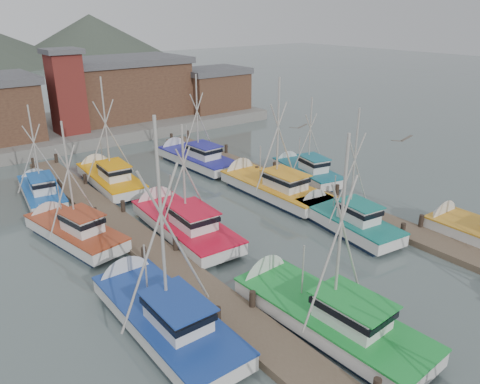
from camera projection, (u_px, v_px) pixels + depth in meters
ground at (310, 258)px, 27.05m from camera, size 260.00×260.00×0.00m
dock_left at (169, 265)px, 25.92m from camera, size 2.30×46.00×1.50m
dock_right at (337, 204)px, 33.95m from camera, size 2.30×46.00×1.50m
quay at (78, 128)px, 53.94m from camera, size 44.00×16.00×1.20m
shed_center at (123, 87)px, 55.89m from camera, size 14.84×9.54×6.90m
shed_right at (213, 88)px, 60.31m from camera, size 8.48×6.36×5.20m
lookout_tower at (67, 91)px, 48.05m from camera, size 3.60×3.60×8.50m
boat_4 at (319, 312)px, 21.11m from camera, size 4.06×10.11×10.02m
boat_5 at (342, 218)px, 30.50m from camera, size 3.54×8.57×8.70m
boat_6 at (160, 313)px, 21.04m from camera, size 4.37×9.80×10.69m
boat_8 at (180, 222)px, 29.95m from camera, size 3.71×10.16×8.14m
boat_9 at (269, 186)px, 36.05m from camera, size 4.06×10.22×9.97m
boat_10 at (71, 230)px, 28.91m from camera, size 4.05×8.71×8.29m
boat_11 at (304, 171)px, 39.50m from camera, size 3.97×8.21×7.57m
boat_12 at (108, 177)px, 37.91m from camera, size 3.83×9.28×9.57m
boat_13 at (194, 158)px, 42.96m from camera, size 3.70×9.59×9.12m
boat_14 at (41, 191)px, 35.08m from camera, size 3.39×8.14×7.86m
gull_near at (402, 140)px, 21.95m from camera, size 1.54×0.61×0.24m
gull_far at (298, 127)px, 29.85m from camera, size 1.54×0.60×0.24m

